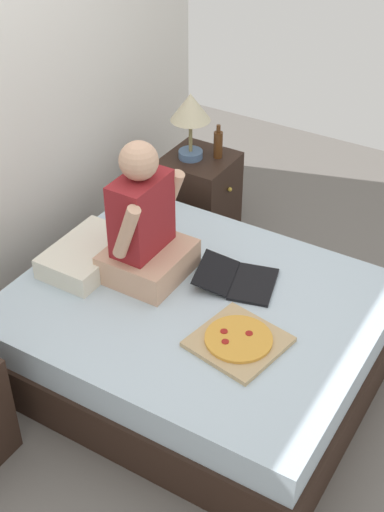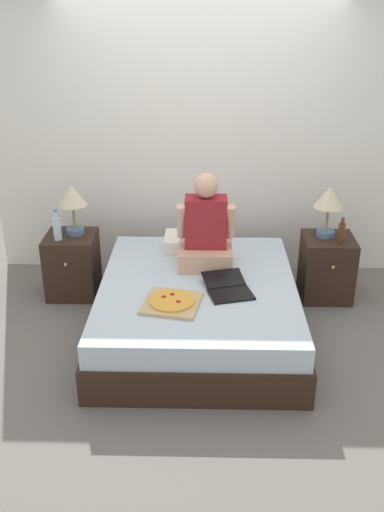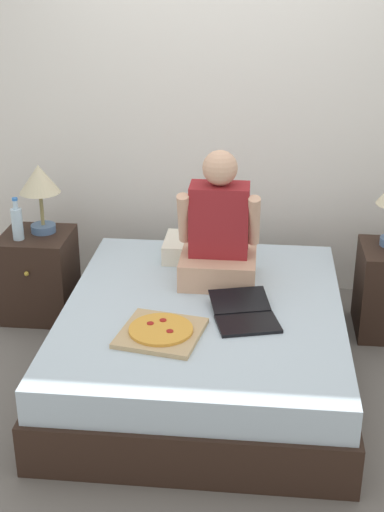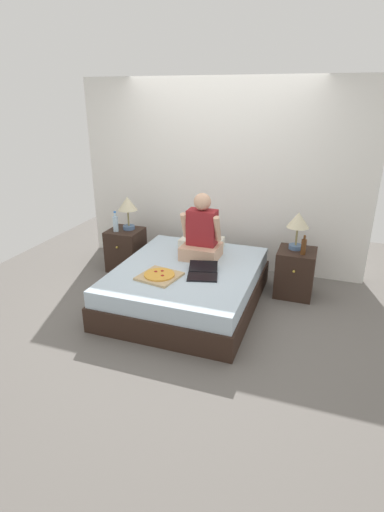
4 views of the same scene
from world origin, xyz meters
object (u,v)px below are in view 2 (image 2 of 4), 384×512
beer_bottle (341,232)px  laptop (228,289)px  nightstand_right (327,267)px  pizza_box (172,302)px  person_seated (206,232)px  lamp_on_right_nightstand (329,201)px  nightstand_left (73,265)px  water_bottle (57,228)px  lamp_on_left_nightstand (72,199)px  bed (198,308)px

beer_bottle → laptop: (-0.98, -0.70, -0.19)m
nightstand_right → pizza_box: (-1.33, -1.01, 0.19)m
beer_bottle → person_seated: (-1.16, -0.21, 0.08)m
lamp_on_right_nightstand → beer_bottle: (0.10, -0.15, -0.23)m
nightstand_left → pizza_box: size_ratio=1.23×
water_bottle → laptop: bearing=-25.9°
lamp_on_left_nightstand → nightstand_right: bearing=-1.3°
beer_bottle → laptop: size_ratio=0.48×
person_seated → pizza_box: 0.79m
nightstand_left → person_seated: bearing=-14.4°
water_bottle → nightstand_right: bearing=2.2°
bed → person_seated: size_ratio=2.42×
nightstand_left → lamp_on_left_nightstand: size_ratio=1.27×
laptop → person_seated: bearing=109.8°
bed → water_bottle: (-1.23, 0.57, 0.46)m
lamp_on_left_nightstand → water_bottle: size_ratio=1.63×
water_bottle → laptop: 1.64m
lamp_on_left_nightstand → lamp_on_right_nightstand: (2.22, 0.00, 0.00)m
bed → lamp_on_left_nightstand: 1.48m
nightstand_left → person_seated: size_ratio=0.73×
bed → lamp_on_right_nightstand: (1.12, 0.71, 0.67)m
laptop → water_bottle: bearing=154.1°
nightstand_left → pizza_box: 1.41m
beer_bottle → pizza_box: (-1.40, -0.91, -0.19)m
water_bottle → laptop: (1.46, -0.71, -0.20)m
bed → nightstand_right: 1.32m
laptop → nightstand_left: bearing=150.0°
water_bottle → laptop: size_ratio=0.57×
pizza_box → laptop: bearing=26.5°
bed → beer_bottle: beer_bottle is taller
beer_bottle → laptop: beer_bottle is taller
bed → pizza_box: (-0.19, -0.35, 0.25)m
nightstand_left → water_bottle: bearing=-131.7°
lamp_on_left_nightstand → nightstand_right: lamp_on_left_nightstand is taller
person_seated → lamp_on_left_nightstand: bearing=162.8°
laptop → lamp_on_left_nightstand: bearing=147.7°
nightstand_left → bed: bearing=-29.9°
bed → laptop: laptop is taller
bed → beer_bottle: bearing=24.7°
nightstand_right → beer_bottle: 0.40m
lamp_on_left_nightstand → water_bottle: (-0.12, -0.14, -0.22)m
lamp_on_left_nightstand → person_seated: bearing=-17.2°
lamp_on_right_nightstand → laptop: 1.29m
nightstand_left → nightstand_right: same height
bed → nightstand_left: bearing=150.1°
lamp_on_left_nightstand → lamp_on_right_nightstand: bearing=0.0°
nightstand_left → person_seated: person_seated is taller
nightstand_right → person_seated: (-1.09, -0.31, 0.46)m
lamp_on_left_nightstand → person_seated: person_seated is taller
nightstand_right → lamp_on_right_nightstand: size_ratio=1.27×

